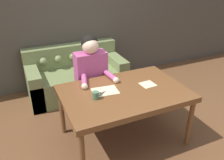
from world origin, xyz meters
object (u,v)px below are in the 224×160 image
dining_table (124,95)px  mug (96,95)px  person (91,77)px  scissors (103,93)px  couch (76,77)px

dining_table → mug: mug is taller
dining_table → person: size_ratio=1.19×
scissors → person: bearing=84.2°
couch → scissors: couch is taller
couch → mug: (-0.18, -1.52, 0.47)m
couch → person: 0.92m
mug → couch: bearing=83.1°
couch → mug: couch is taller
dining_table → couch: couch is taller
couch → scissors: (-0.06, -1.43, 0.43)m
dining_table → scissors: bearing=166.7°
couch → mug: bearing=-96.9°
dining_table → scissors: scissors is taller
scissors → mug: mug is taller
dining_table → person: person is taller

